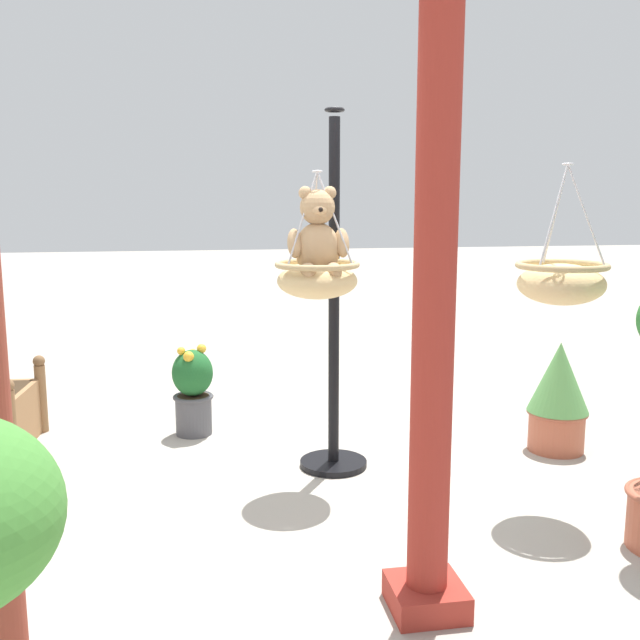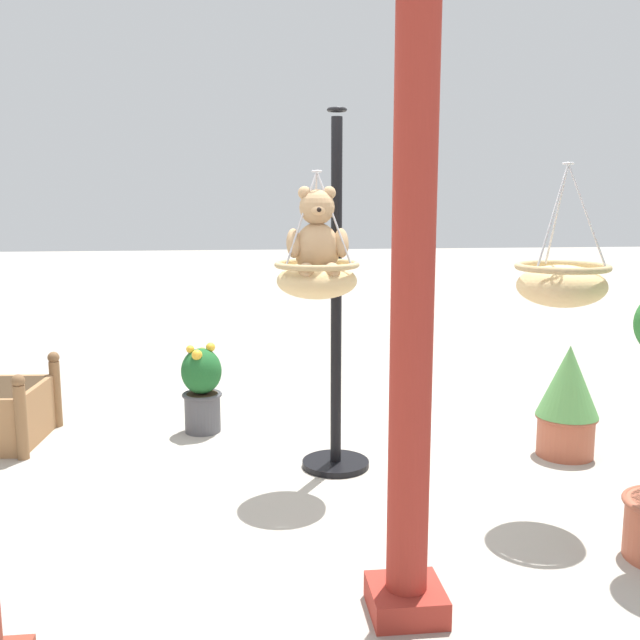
# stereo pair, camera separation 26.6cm
# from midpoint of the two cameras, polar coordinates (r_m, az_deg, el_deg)

# --- Properties ---
(ground_plane) EXTENTS (40.00, 40.00, 0.00)m
(ground_plane) POSITION_cam_midpoint_polar(r_m,az_deg,el_deg) (4.68, 1.82, -12.36)
(ground_plane) COLOR #A8A093
(display_pole_central) EXTENTS (0.44, 0.44, 2.29)m
(display_pole_central) POSITION_cam_midpoint_polar(r_m,az_deg,el_deg) (4.67, 2.90, -3.46)
(display_pole_central) COLOR black
(display_pole_central) RESTS_ON ground
(hanging_basket_with_teddy) EXTENTS (0.51, 0.51, 0.75)m
(hanging_basket_with_teddy) POSITION_cam_midpoint_polar(r_m,az_deg,el_deg) (4.31, 1.52, 3.33)
(hanging_basket_with_teddy) COLOR tan
(teddy_bear) EXTENTS (0.37, 0.33, 0.53)m
(teddy_bear) POSITION_cam_midpoint_polar(r_m,az_deg,el_deg) (4.26, 1.58, 6.42)
(teddy_bear) COLOR tan
(hanging_basket_left_high) EXTENTS (0.50, 0.50, 0.77)m
(hanging_basket_left_high) POSITION_cam_midpoint_polar(r_m,az_deg,el_deg) (4.16, 20.23, 2.76)
(hanging_basket_left_high) COLOR tan
(greenhouse_pillar_left) EXTENTS (0.33, 0.33, 2.86)m
(greenhouse_pillar_left) POSITION_cam_midpoint_polar(r_m,az_deg,el_deg) (2.91, 9.90, 2.05)
(greenhouse_pillar_left) COLOR #9E2D23
(greenhouse_pillar_left) RESTS_ON ground
(potted_plant_tall_leafy) EXTENTS (0.30, 0.30, 0.68)m
(potted_plant_tall_leafy) POSITION_cam_midpoint_polar(r_m,az_deg,el_deg) (5.51, -7.91, -5.30)
(potted_plant_tall_leafy) COLOR #4C4C51
(potted_plant_tall_leafy) RESTS_ON ground
(potted_plant_small_succulent) EXTENTS (0.42, 0.42, 0.77)m
(potted_plant_small_succulent) POSITION_cam_midpoint_polar(r_m,az_deg,el_deg) (5.27, 20.28, -5.92)
(potted_plant_small_succulent) COLOR #AD563D
(potted_plant_small_succulent) RESTS_ON ground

